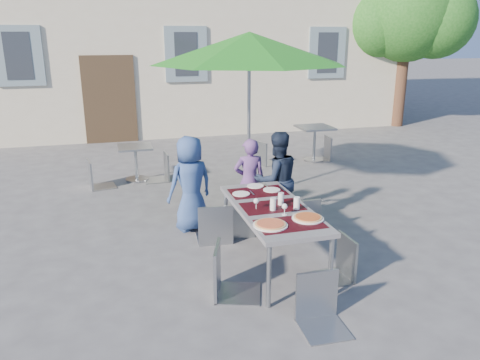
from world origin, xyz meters
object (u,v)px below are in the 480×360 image
object	(u,v)px
dining_table	(272,211)
bg_chair_l_1	(264,138)
patio_umbrella	(249,49)
cafe_table_0	(136,158)
chair_5	(322,271)
bg_chair_r_0	(160,150)
child_0	(190,184)
chair_2	(303,194)
pizza_near_right	(308,218)
child_2	(277,180)
cafe_table_1	(315,137)
chair_0	(214,199)
chair_4	(341,233)
child_1	(250,181)
pizza_near_left	(270,224)
bg_chair_r_1	(324,134)
chair_1	(239,200)
chair_3	(227,240)
bg_chair_l_0	(94,157)

from	to	relation	value
dining_table	bg_chair_l_1	distance (m)	4.64
patio_umbrella	cafe_table_0	xyz separation A→B (m)	(-1.77, 1.54, -2.03)
chair_5	bg_chair_r_0	world-z (taller)	bg_chair_r_0
child_0	chair_5	distance (m)	2.76
bg_chair_l_1	chair_2	bearing A→B (deg)	-100.74
pizza_near_right	chair_2	bearing A→B (deg)	68.79
child_0	child_2	world-z (taller)	child_2
bg_chair_r_0	cafe_table_1	world-z (taller)	bg_chair_r_0
chair_0	bg_chair_l_1	bearing A→B (deg)	61.94
chair_0	chair_4	world-z (taller)	chair_0
child_1	chair_4	world-z (taller)	child_1
pizza_near_right	child_2	bearing A→B (deg)	81.47
pizza_near_left	cafe_table_1	distance (m)	5.67
pizza_near_right	bg_chair_r_1	world-z (taller)	bg_chair_r_1
chair_1	cafe_table_1	world-z (taller)	chair_1
bg_chair_r_0	chair_5	bearing A→B (deg)	-80.24
child_0	cafe_table_0	bearing A→B (deg)	-95.60
cafe_table_0	bg_chair_l_1	world-z (taller)	bg_chair_l_1
child_2	child_1	bearing A→B (deg)	-40.43
pizza_near_left	chair_3	bearing A→B (deg)	175.04
patio_umbrella	cafe_table_1	xyz separation A→B (m)	(2.10, 1.94, -1.92)
bg_chair_r_0	bg_chair_l_1	bearing A→B (deg)	13.30
child_1	chair_5	world-z (taller)	child_1
pizza_near_left	chair_2	bearing A→B (deg)	54.21
bg_chair_l_1	cafe_table_0	bearing A→B (deg)	-171.12
chair_1	pizza_near_right	bearing A→B (deg)	-75.21
patio_umbrella	bg_chair_r_1	world-z (taller)	patio_umbrella
child_1	bg_chair_r_1	xyz separation A→B (m)	(2.65, 3.04, -0.05)
child_0	dining_table	bearing A→B (deg)	99.57
child_2	chair_0	xyz separation A→B (m)	(-0.99, -0.32, -0.08)
pizza_near_right	dining_table	bearing A→B (deg)	116.32
bg_chair_l_1	pizza_near_right	bearing A→B (deg)	-103.45
pizza_near_right	chair_4	distance (m)	0.45
chair_4	chair_2	bearing A→B (deg)	86.31
cafe_table_0	bg_chair_l_0	world-z (taller)	bg_chair_l_0
chair_0	chair_4	xyz separation A→B (m)	(1.13, -1.34, -0.06)
child_2	chair_4	world-z (taller)	child_2
child_2	chair_0	distance (m)	1.04
dining_table	chair_0	xyz separation A→B (m)	(-0.51, 0.83, -0.08)
dining_table	chair_2	world-z (taller)	chair_2
child_1	chair_1	distance (m)	0.54
child_2	chair_2	xyz separation A→B (m)	(0.23, -0.41, -0.10)
chair_4	cafe_table_0	bearing A→B (deg)	113.29
pizza_near_right	child_0	distance (m)	2.08
chair_1	chair_5	size ratio (longest dim) A/B	0.94
chair_5	cafe_table_0	bearing A→B (deg)	104.34
patio_umbrella	cafe_table_0	bearing A→B (deg)	138.98
chair_4	cafe_table_0	world-z (taller)	chair_4
chair_2	pizza_near_right	bearing A→B (deg)	-111.21
bg_chair_l_0	bg_chair_r_1	world-z (taller)	bg_chair_r_1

